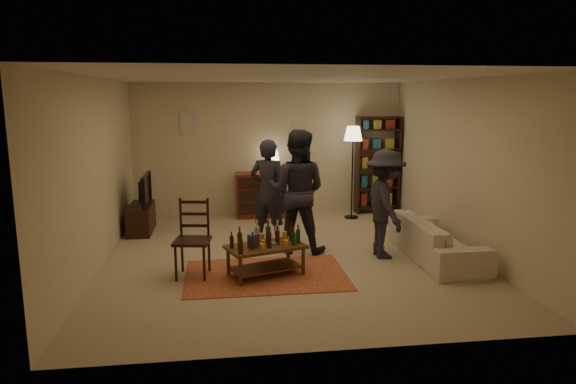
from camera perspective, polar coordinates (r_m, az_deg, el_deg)
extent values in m
plane|color=#C6B793|center=(7.95, 0.07, -7.17)|extent=(6.00, 6.00, 0.00)
plane|color=beige|center=(10.61, -2.12, 4.77)|extent=(5.50, 0.00, 5.50)
plane|color=beige|center=(7.77, -20.46, 1.97)|extent=(0.00, 6.00, 6.00)
plane|color=beige|center=(8.46, 18.87, 2.72)|extent=(0.00, 6.00, 6.00)
plane|color=beige|center=(4.74, 4.96, -2.59)|extent=(5.50, 0.00, 5.50)
plane|color=white|center=(7.58, 0.07, 12.67)|extent=(6.00, 6.00, 0.00)
cube|color=beige|center=(10.51, -10.92, 7.54)|extent=(0.35, 0.03, 0.45)
cube|color=beige|center=(10.63, 1.12, 6.68)|extent=(0.30, 0.03, 0.40)
cube|color=maroon|center=(7.16, -2.47, -9.18)|extent=(2.20, 1.50, 0.01)
cube|color=brown|center=(7.03, -2.50, -6.10)|extent=(1.17, 0.88, 0.04)
cube|color=brown|center=(7.12, -2.48, -8.36)|extent=(1.05, 0.76, 0.02)
cylinder|color=brown|center=(6.73, -5.30, -8.83)|extent=(0.05, 0.05, 0.39)
cylinder|color=brown|center=(7.10, 1.70, -7.73)|extent=(0.05, 0.05, 0.39)
cylinder|color=brown|center=(7.13, -6.65, -7.74)|extent=(0.05, 0.05, 0.39)
cylinder|color=brown|center=(7.48, 0.04, -6.77)|extent=(0.05, 0.05, 0.39)
cylinder|color=gold|center=(6.85, -5.21, -5.99)|extent=(0.07, 0.07, 0.10)
cylinder|color=gold|center=(6.81, -2.87, -6.10)|extent=(0.07, 0.07, 0.09)
cylinder|color=gold|center=(7.22, -2.88, -5.03)|extent=(0.07, 0.07, 0.11)
cylinder|color=gold|center=(6.95, -0.25, -5.73)|extent=(0.07, 0.07, 0.09)
cylinder|color=gold|center=(7.35, -0.39, -4.80)|extent=(0.07, 0.07, 0.10)
cylinder|color=gold|center=(7.00, -2.81, -5.68)|extent=(0.06, 0.06, 0.08)
cube|color=#653593|center=(6.95, -3.93, -5.38)|extent=(0.17, 0.16, 0.18)
cylinder|color=gray|center=(7.05, -1.54, -5.77)|extent=(0.12, 0.12, 0.03)
cube|color=black|center=(7.08, -10.60, -5.38)|extent=(0.53, 0.53, 0.04)
cylinder|color=black|center=(7.02, -12.37, -7.77)|extent=(0.04, 0.04, 0.49)
cylinder|color=black|center=(6.94, -9.31, -7.87)|extent=(0.04, 0.04, 0.49)
cylinder|color=black|center=(7.37, -11.68, -6.85)|extent=(0.04, 0.04, 0.49)
cylinder|color=black|center=(7.30, -8.76, -6.94)|extent=(0.04, 0.04, 0.49)
cube|color=black|center=(7.18, -10.37, -2.67)|extent=(0.38, 0.09, 0.56)
cube|color=black|center=(9.66, -16.00, -2.84)|extent=(0.40, 1.00, 0.50)
imported|color=black|center=(9.55, -16.04, 0.25)|extent=(0.13, 0.97, 0.56)
cube|color=maroon|center=(10.44, -3.03, -0.32)|extent=(1.00, 0.48, 0.90)
cube|color=black|center=(10.25, -2.90, -1.85)|extent=(0.92, 0.02, 0.22)
cube|color=black|center=(10.19, -2.92, -0.42)|extent=(0.92, 0.02, 0.22)
cube|color=black|center=(10.15, -2.93, 1.02)|extent=(0.92, 0.02, 0.22)
cylinder|color=black|center=(10.39, -1.68, 2.26)|extent=(0.12, 0.12, 0.04)
cylinder|color=black|center=(10.37, -1.68, 2.97)|extent=(0.02, 0.02, 0.22)
cone|color=#FFE5B2|center=(10.34, -1.69, 4.12)|extent=(0.26, 0.26, 0.20)
cube|color=black|center=(10.76, 7.71, 2.89)|extent=(0.04, 0.34, 2.00)
cube|color=black|center=(11.02, 12.03, 2.93)|extent=(0.04, 0.34, 2.00)
cube|color=black|center=(11.03, 9.76, -1.47)|extent=(0.90, 0.34, 0.03)
cube|color=black|center=(10.95, 9.82, 0.58)|extent=(0.90, 0.34, 0.03)
cube|color=black|center=(10.89, 9.89, 2.65)|extent=(0.90, 0.34, 0.03)
cube|color=black|center=(10.84, 9.96, 4.75)|extent=(0.90, 0.34, 0.03)
cube|color=black|center=(10.81, 10.03, 6.86)|extent=(0.90, 0.34, 0.03)
cube|color=black|center=(10.80, 10.07, 8.18)|extent=(0.90, 0.34, 0.03)
cube|color=maroon|center=(10.91, 8.28, -0.77)|extent=(0.12, 0.22, 0.26)
cube|color=#265A74|center=(10.98, 9.53, -0.73)|extent=(0.15, 0.22, 0.26)
cube|color=olive|center=(11.06, 10.87, -0.70)|extent=(0.18, 0.22, 0.26)
cube|color=#265A74|center=(10.84, 8.33, 1.25)|extent=(0.12, 0.22, 0.24)
cube|color=olive|center=(10.91, 9.60, 1.27)|extent=(0.15, 0.22, 0.24)
cube|color=maroon|center=(11.00, 10.94, 1.30)|extent=(0.18, 0.22, 0.24)
cube|color=olive|center=(10.79, 8.39, 3.29)|extent=(0.12, 0.22, 0.22)
cube|color=maroon|center=(10.86, 9.66, 3.30)|extent=(0.15, 0.22, 0.22)
cube|color=#265A74|center=(10.94, 11.01, 3.31)|extent=(0.18, 0.22, 0.22)
cube|color=maroon|center=(10.74, 8.44, 5.36)|extent=(0.12, 0.22, 0.20)
cube|color=#265A74|center=(10.82, 9.72, 5.35)|extent=(0.15, 0.22, 0.20)
cube|color=olive|center=(10.90, 11.08, 5.35)|extent=(0.18, 0.22, 0.20)
cube|color=#265A74|center=(10.72, 8.50, 7.43)|extent=(0.12, 0.22, 0.18)
cube|color=olive|center=(10.79, 9.79, 7.42)|extent=(0.15, 0.22, 0.18)
cube|color=maroon|center=(10.87, 11.16, 7.39)|extent=(0.18, 0.22, 0.18)
cylinder|color=black|center=(10.48, 7.04, -2.79)|extent=(0.28, 0.28, 0.03)
cylinder|color=black|center=(10.32, 7.14, 1.59)|extent=(0.03, 0.03, 1.65)
cone|color=#FFE5B2|center=(10.22, 7.26, 6.47)|extent=(0.36, 0.36, 0.28)
imported|color=beige|center=(8.08, 16.18, -5.06)|extent=(0.81, 2.08, 0.61)
imported|color=#25262D|center=(8.55, -2.20, 0.11)|extent=(0.75, 0.63, 1.74)
imported|color=#25232A|center=(8.01, 1.00, 0.09)|extent=(1.14, 1.02, 1.93)
imported|color=#25242C|center=(7.88, 10.76, -1.30)|extent=(0.62, 1.07, 1.65)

